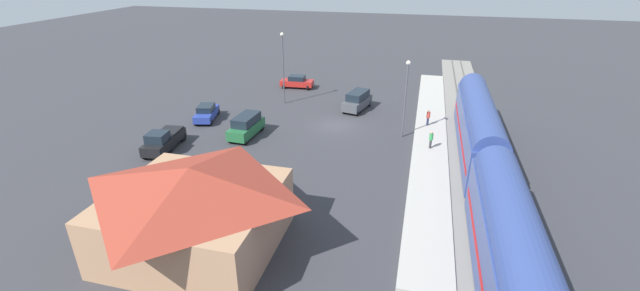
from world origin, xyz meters
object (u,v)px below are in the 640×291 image
at_px(suv_charcoal, 357,100).
at_px(light_pole_near_platform, 406,90).
at_px(suv_green, 246,126).
at_px(station_building, 194,207).
at_px(light_pole_lot_center, 283,61).
at_px(pedestrian_on_platform, 428,117).
at_px(sedan_red, 297,82).
at_px(passenger_train, 514,261).
at_px(pickup_black, 163,140).
at_px(pedestrian_waiting_far, 431,139).
at_px(sedan_blue, 206,113).

distance_m(suv_charcoal, light_pole_near_platform, 9.89).
bearing_deg(suv_green, suv_charcoal, -131.51).
distance_m(station_building, light_pole_lot_center, 28.20).
relative_size(pedestrian_on_platform, sedan_red, 0.37).
xyz_separation_m(passenger_train, pickup_black, (28.38, -12.40, -1.83)).
xyz_separation_m(pedestrian_on_platform, pickup_black, (24.02, 11.92, -0.25)).
distance_m(passenger_train, pedestrian_on_platform, 24.75).
distance_m(sedan_red, light_pole_lot_center, 8.15).
bearing_deg(pickup_black, pedestrian_on_platform, -153.61).
xyz_separation_m(pedestrian_waiting_far, light_pole_lot_center, (17.81, -9.85, 4.10)).
xyz_separation_m(passenger_train, suv_green, (22.16, -17.43, -1.71)).
distance_m(passenger_train, light_pole_lot_center, 35.80).
distance_m(passenger_train, suv_charcoal, 30.96).
distance_m(station_building, pedestrian_waiting_far, 22.83).
distance_m(pedestrian_on_platform, suv_green, 19.09).
relative_size(station_building, suv_green, 2.10).
xyz_separation_m(pedestrian_on_platform, light_pole_lot_center, (17.47, -3.96, 4.10)).
xyz_separation_m(sedan_blue, pickup_black, (0.01, 8.20, 0.15)).
relative_size(pedestrian_on_platform, light_pole_near_platform, 0.22).
height_order(pickup_black, sedan_red, pickup_black).
bearing_deg(light_pole_lot_center, pedestrian_waiting_far, 151.04).
xyz_separation_m(pedestrian_on_platform, light_pole_near_platform, (2.45, 3.16, 3.64)).
relative_size(station_building, suv_charcoal, 2.01).
bearing_deg(suv_green, pedestrian_waiting_far, -176.88).
bearing_deg(pickup_black, pedestrian_waiting_far, -166.12).
height_order(suv_green, sedan_red, suv_green).
bearing_deg(suv_charcoal, sedan_red, -35.24).
height_order(station_building, sedan_red, station_building).
bearing_deg(pedestrian_waiting_far, suv_charcoal, -48.70).
bearing_deg(light_pole_near_platform, suv_charcoal, -50.47).
bearing_deg(pickup_black, sedan_blue, -90.04).
bearing_deg(light_pole_lot_center, pedestrian_on_platform, 167.24).
bearing_deg(pedestrian_waiting_far, passenger_train, 102.29).
distance_m(station_building, sedan_red, 34.92).
height_order(pedestrian_waiting_far, sedan_blue, pedestrian_waiting_far).
xyz_separation_m(station_building, pedestrian_on_platform, (-13.65, -23.87, -1.59)).
distance_m(pickup_black, light_pole_lot_center, 17.72).
bearing_deg(suv_charcoal, sedan_blue, 25.82).
bearing_deg(suv_green, light_pole_near_platform, -166.35).
bearing_deg(pickup_black, light_pole_lot_center, -112.45).
xyz_separation_m(pedestrian_waiting_far, pickup_black, (24.37, 6.02, -0.25)).
distance_m(station_building, light_pole_near_platform, 23.64).
bearing_deg(light_pole_near_platform, station_building, 61.60).
bearing_deg(sedan_red, pickup_black, 74.96).
bearing_deg(suv_charcoal, passenger_train, 114.10).
xyz_separation_m(pedestrian_on_platform, suv_green, (17.81, 6.89, -0.13)).
xyz_separation_m(suv_green, light_pole_near_platform, (-15.36, -3.73, 3.77)).
bearing_deg(light_pole_near_platform, suv_green, 13.65).
xyz_separation_m(passenger_train, pedestrian_on_platform, (4.35, -24.32, -1.58)).
bearing_deg(pedestrian_on_platform, light_pole_near_platform, 52.23).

